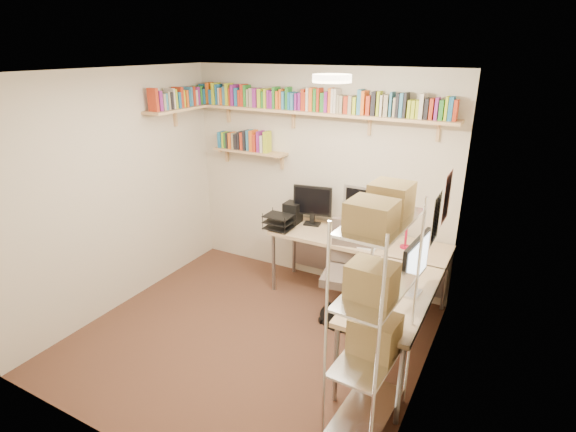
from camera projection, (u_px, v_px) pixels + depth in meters
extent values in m
plane|color=#49301F|center=(250.00, 338.00, 4.42)|extent=(3.20, 3.20, 0.00)
cube|color=beige|center=(317.00, 178.00, 5.21)|extent=(3.20, 0.04, 2.50)
cube|color=beige|center=(117.00, 193.00, 4.69)|extent=(0.04, 3.00, 2.50)
cube|color=beige|center=(429.00, 257.00, 3.26)|extent=(0.04, 3.00, 2.50)
cube|color=beige|center=(110.00, 298.00, 2.74)|extent=(3.20, 0.04, 2.50)
cube|color=silver|center=(240.00, 72.00, 3.53)|extent=(3.20, 3.00, 0.04)
cube|color=white|center=(447.00, 197.00, 3.61)|extent=(0.01, 0.30, 0.42)
cube|color=silver|center=(436.00, 219.00, 3.30)|extent=(0.01, 0.28, 0.38)
cylinder|color=#FFEAC6|center=(332.00, 78.00, 3.40)|extent=(0.30, 0.30, 0.06)
cube|color=tan|center=(314.00, 112.00, 4.83)|extent=(3.05, 0.25, 0.03)
cube|color=tan|center=(181.00, 108.00, 5.14)|extent=(0.25, 1.00, 0.03)
cube|color=tan|center=(250.00, 151.00, 5.42)|extent=(0.95, 0.20, 0.02)
cube|color=tan|center=(226.00, 111.00, 5.44)|extent=(0.03, 0.20, 0.20)
cube|color=tan|center=(292.00, 116.00, 5.04)|extent=(0.03, 0.20, 0.20)
cube|color=tan|center=(369.00, 122.00, 4.64)|extent=(0.03, 0.20, 0.20)
cube|color=tan|center=(438.00, 128.00, 4.33)|extent=(0.03, 0.20, 0.20)
cube|color=#277628|center=(205.00, 94.00, 5.44)|extent=(0.03, 0.12, 0.21)
cube|color=black|center=(207.00, 95.00, 5.43)|extent=(0.02, 0.15, 0.19)
cube|color=#D95C19|center=(210.00, 93.00, 5.40)|extent=(0.04, 0.11, 0.25)
cube|color=#1C5F91|center=(213.00, 97.00, 5.39)|extent=(0.04, 0.15, 0.17)
cube|color=#A9BF23|center=(216.00, 93.00, 5.36)|extent=(0.04, 0.15, 0.25)
cube|color=#1C5F91|center=(219.00, 94.00, 5.34)|extent=(0.02, 0.13, 0.23)
cube|color=beige|center=(221.00, 96.00, 5.33)|extent=(0.02, 0.13, 0.19)
cube|color=#D95C19|center=(224.00, 96.00, 5.32)|extent=(0.03, 0.14, 0.19)
cube|color=teal|center=(227.00, 96.00, 5.30)|extent=(0.04, 0.13, 0.21)
cube|color=#A9BF23|center=(229.00, 94.00, 5.27)|extent=(0.03, 0.14, 0.25)
cube|color=#B13017|center=(232.00, 97.00, 5.26)|extent=(0.02, 0.12, 0.20)
cube|color=#7B217A|center=(235.00, 95.00, 5.24)|extent=(0.04, 0.15, 0.24)
cube|color=#1C5F91|center=(239.00, 97.00, 5.22)|extent=(0.04, 0.14, 0.20)
cube|color=#B13017|center=(242.00, 98.00, 5.21)|extent=(0.03, 0.14, 0.18)
cube|color=#B13017|center=(244.00, 95.00, 5.18)|extent=(0.04, 0.13, 0.25)
cube|color=#277628|center=(247.00, 96.00, 5.16)|extent=(0.03, 0.12, 0.24)
cube|color=gray|center=(250.00, 98.00, 5.15)|extent=(0.02, 0.12, 0.20)
cube|color=gray|center=(253.00, 97.00, 5.13)|extent=(0.04, 0.12, 0.21)
cube|color=#7B217A|center=(257.00, 98.00, 5.11)|extent=(0.04, 0.15, 0.21)
cube|color=#A9BF23|center=(261.00, 98.00, 5.08)|extent=(0.04, 0.12, 0.20)
cube|color=#277628|center=(265.00, 99.00, 5.07)|extent=(0.04, 0.12, 0.18)
cube|color=#A9BF23|center=(267.00, 98.00, 5.05)|extent=(0.03, 0.15, 0.21)
cube|color=#7B217A|center=(270.00, 99.00, 5.03)|extent=(0.03, 0.12, 0.20)
cube|color=#7B217A|center=(273.00, 100.00, 5.02)|extent=(0.04, 0.13, 0.19)
cube|color=#277628|center=(276.00, 98.00, 4.99)|extent=(0.03, 0.15, 0.23)
cube|color=#D95C19|center=(279.00, 100.00, 4.98)|extent=(0.03, 0.14, 0.19)
cube|color=#D95C19|center=(282.00, 99.00, 4.96)|extent=(0.03, 0.12, 0.21)
cube|color=teal|center=(285.00, 100.00, 4.95)|extent=(0.03, 0.14, 0.19)
cube|color=#277628|center=(289.00, 98.00, 4.92)|extent=(0.03, 0.12, 0.24)
cube|color=#1C5F91|center=(291.00, 101.00, 4.91)|extent=(0.03, 0.14, 0.19)
cube|color=teal|center=(294.00, 101.00, 4.90)|extent=(0.03, 0.15, 0.18)
cube|color=#7B217A|center=(298.00, 102.00, 4.88)|extent=(0.03, 0.12, 0.18)
cube|color=#7B217A|center=(301.00, 101.00, 4.86)|extent=(0.03, 0.12, 0.19)
cube|color=#B13017|center=(304.00, 100.00, 4.84)|extent=(0.03, 0.11, 0.22)
cube|color=#B13017|center=(307.00, 101.00, 4.83)|extent=(0.02, 0.14, 0.20)
cube|color=beige|center=(310.00, 99.00, 4.81)|extent=(0.03, 0.15, 0.24)
cube|color=#D95C19|center=(313.00, 99.00, 4.79)|extent=(0.04, 0.12, 0.24)
cube|color=#277628|center=(317.00, 100.00, 4.77)|extent=(0.03, 0.14, 0.23)
cube|color=#B13017|center=(320.00, 100.00, 4.75)|extent=(0.03, 0.13, 0.24)
cube|color=#277628|center=(324.00, 102.00, 4.74)|extent=(0.04, 0.12, 0.20)
cube|color=#7B217A|center=(328.00, 102.00, 4.72)|extent=(0.03, 0.15, 0.21)
cube|color=#D95C19|center=(332.00, 100.00, 4.69)|extent=(0.03, 0.13, 0.25)
cube|color=beige|center=(334.00, 100.00, 4.68)|extent=(0.02, 0.15, 0.25)
cube|color=beige|center=(337.00, 101.00, 4.67)|extent=(0.03, 0.14, 0.24)
cube|color=gray|center=(340.00, 104.00, 4.66)|extent=(0.03, 0.11, 0.18)
cube|color=gray|center=(343.00, 104.00, 4.65)|extent=(0.03, 0.13, 0.18)
cube|color=#B13017|center=(347.00, 105.00, 4.63)|extent=(0.04, 0.12, 0.17)
cube|color=gray|center=(352.00, 105.00, 4.60)|extent=(0.04, 0.14, 0.18)
cube|color=#A9BF23|center=(356.00, 105.00, 4.58)|extent=(0.03, 0.13, 0.17)
cube|color=teal|center=(361.00, 102.00, 4.55)|extent=(0.04, 0.12, 0.25)
cube|color=#D95C19|center=(365.00, 103.00, 4.53)|extent=(0.03, 0.15, 0.24)
cube|color=#B13017|center=(369.00, 105.00, 4.52)|extent=(0.04, 0.13, 0.19)
cube|color=black|center=(375.00, 103.00, 4.49)|extent=(0.04, 0.14, 0.23)
cube|color=#A9BF23|center=(379.00, 103.00, 4.46)|extent=(0.03, 0.12, 0.24)
cube|color=beige|center=(383.00, 105.00, 4.45)|extent=(0.02, 0.15, 0.20)
cube|color=gray|center=(387.00, 105.00, 4.43)|extent=(0.04, 0.14, 0.21)
cube|color=teal|center=(392.00, 104.00, 4.41)|extent=(0.02, 0.13, 0.24)
cube|color=gray|center=(395.00, 107.00, 4.40)|extent=(0.02, 0.12, 0.19)
cube|color=black|center=(399.00, 105.00, 4.38)|extent=(0.03, 0.13, 0.23)
cube|color=teal|center=(402.00, 105.00, 4.36)|extent=(0.03, 0.13, 0.23)
cube|color=black|center=(406.00, 105.00, 4.35)|extent=(0.03, 0.14, 0.24)
cube|color=#A9BF23|center=(410.00, 109.00, 4.34)|extent=(0.03, 0.11, 0.17)
cube|color=#A9BF23|center=(414.00, 109.00, 4.32)|extent=(0.04, 0.13, 0.17)
cube|color=#A9BF23|center=(418.00, 109.00, 4.30)|extent=(0.03, 0.12, 0.17)
cube|color=beige|center=(422.00, 106.00, 4.28)|extent=(0.04, 0.14, 0.24)
cube|color=black|center=(427.00, 109.00, 4.26)|extent=(0.04, 0.14, 0.19)
cube|color=#B13017|center=(432.00, 109.00, 4.24)|extent=(0.04, 0.13, 0.20)
cube|color=#7B217A|center=(437.00, 109.00, 4.22)|extent=(0.03, 0.11, 0.21)
cube|color=#277628|center=(442.00, 110.00, 4.20)|extent=(0.04, 0.12, 0.18)
cube|color=#A9BF23|center=(447.00, 108.00, 4.18)|extent=(0.03, 0.12, 0.22)
cube|color=#1C5F91|center=(451.00, 109.00, 4.16)|extent=(0.04, 0.12, 0.22)
cube|color=#B13017|center=(456.00, 110.00, 4.15)|extent=(0.03, 0.11, 0.19)
cube|color=#B13017|center=(153.00, 100.00, 4.74)|extent=(0.12, 0.04, 0.24)
cube|color=#7B217A|center=(157.00, 101.00, 4.79)|extent=(0.13, 0.04, 0.21)
cube|color=gray|center=(160.00, 102.00, 4.83)|extent=(0.14, 0.03, 0.18)
cube|color=teal|center=(163.00, 102.00, 4.87)|extent=(0.13, 0.03, 0.18)
cube|color=gray|center=(165.00, 101.00, 4.89)|extent=(0.13, 0.03, 0.19)
cube|color=black|center=(168.00, 101.00, 4.93)|extent=(0.15, 0.04, 0.19)
cube|color=beige|center=(170.00, 99.00, 4.95)|extent=(0.14, 0.03, 0.22)
cube|color=#A9BF23|center=(172.00, 99.00, 4.98)|extent=(0.14, 0.03, 0.21)
cube|color=#1C5F91|center=(175.00, 100.00, 5.03)|extent=(0.15, 0.04, 0.18)
cube|color=#B13017|center=(178.00, 97.00, 5.06)|extent=(0.14, 0.04, 0.23)
cube|color=#A9BF23|center=(181.00, 99.00, 5.10)|extent=(0.12, 0.03, 0.19)
cube|color=#D95C19|center=(183.00, 98.00, 5.14)|extent=(0.14, 0.03, 0.19)
cube|color=#1C5F91|center=(185.00, 98.00, 5.17)|extent=(0.14, 0.03, 0.19)
cube|color=teal|center=(188.00, 96.00, 5.20)|extent=(0.13, 0.03, 0.22)
cube|color=#B13017|center=(190.00, 96.00, 5.24)|extent=(0.13, 0.04, 0.22)
cube|color=beige|center=(193.00, 98.00, 5.28)|extent=(0.14, 0.03, 0.17)
cube|color=#7B217A|center=(195.00, 96.00, 5.31)|extent=(0.12, 0.04, 0.21)
cube|color=#277628|center=(197.00, 95.00, 5.34)|extent=(0.14, 0.03, 0.21)
cube|color=#1C5F91|center=(200.00, 96.00, 5.38)|extent=(0.14, 0.03, 0.18)
cube|color=#277628|center=(201.00, 96.00, 5.41)|extent=(0.13, 0.03, 0.18)
cube|color=#1C5F91|center=(204.00, 94.00, 5.44)|extent=(0.12, 0.04, 0.23)
cube|color=#1C5F91|center=(222.00, 139.00, 5.56)|extent=(0.04, 0.14, 0.19)
cube|color=#A9BF23|center=(225.00, 140.00, 5.54)|extent=(0.03, 0.11, 0.19)
cube|color=#277628|center=(227.00, 140.00, 5.52)|extent=(0.02, 0.12, 0.19)
cube|color=black|center=(229.00, 140.00, 5.51)|extent=(0.03, 0.13, 0.19)
cube|color=#D95C19|center=(232.00, 140.00, 5.49)|extent=(0.04, 0.14, 0.19)
cube|color=gray|center=(235.00, 141.00, 5.47)|extent=(0.02, 0.13, 0.19)
cube|color=black|center=(238.00, 141.00, 5.46)|extent=(0.04, 0.12, 0.18)
cube|color=black|center=(241.00, 140.00, 5.43)|extent=(0.03, 0.12, 0.22)
cube|color=#B13017|center=(244.00, 141.00, 5.41)|extent=(0.04, 0.13, 0.21)
cube|color=black|center=(246.00, 140.00, 5.39)|extent=(0.03, 0.13, 0.24)
cube|color=teal|center=(250.00, 140.00, 5.37)|extent=(0.04, 0.11, 0.24)
cube|color=#D95C19|center=(253.00, 141.00, 5.34)|extent=(0.04, 0.14, 0.24)
cube|color=#B13017|center=(257.00, 143.00, 5.33)|extent=(0.04, 0.15, 0.20)
cube|color=#7B217A|center=(260.00, 141.00, 5.30)|extent=(0.04, 0.14, 0.24)
cube|color=beige|center=(264.00, 144.00, 5.29)|extent=(0.03, 0.13, 0.20)
cube|color=#A9BF23|center=(267.00, 142.00, 5.26)|extent=(0.04, 0.13, 0.25)
cube|color=tan|center=(358.00, 240.00, 4.84)|extent=(1.92, 0.61, 0.04)
cube|color=tan|center=(393.00, 295.00, 3.77)|extent=(0.61, 1.32, 0.04)
cylinder|color=gray|center=(274.00, 262.00, 5.17)|extent=(0.04, 0.04, 0.71)
cylinder|color=gray|center=(294.00, 246.00, 5.59)|extent=(0.04, 0.04, 0.71)
cylinder|color=gray|center=(445.00, 280.00, 4.78)|extent=(0.04, 0.04, 0.71)
cylinder|color=gray|center=(336.00, 364.00, 3.52)|extent=(0.04, 0.04, 0.71)
cylinder|color=gray|center=(400.00, 386.00, 3.29)|extent=(0.04, 0.04, 0.71)
cube|color=gray|center=(364.00, 258.00, 5.17)|extent=(1.82, 0.02, 0.56)
cube|color=silver|center=(368.00, 207.00, 4.79)|extent=(0.56, 0.03, 0.43)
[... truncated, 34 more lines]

